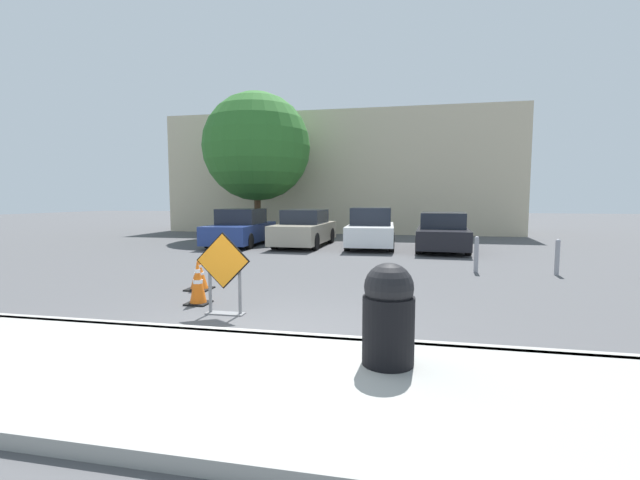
# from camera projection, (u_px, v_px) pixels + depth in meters

# --- Properties ---
(ground_plane) EXTENTS (96.00, 96.00, 0.00)m
(ground_plane) POSITION_uv_depth(u_px,v_px,m) (351.00, 252.00, 15.42)
(ground_plane) COLOR #4C4C4F
(sidewalk_strip) EXTENTS (26.98, 2.72, 0.14)m
(sidewalk_strip) POSITION_uv_depth(u_px,v_px,m) (207.00, 379.00, 4.33)
(sidewalk_strip) COLOR #999993
(sidewalk_strip) RESTS_ON ground_plane
(curb_lip) EXTENTS (26.98, 0.20, 0.14)m
(curb_lip) POSITION_uv_depth(u_px,v_px,m) (254.00, 337.00, 5.66)
(curb_lip) COLOR #999993
(curb_lip) RESTS_ON ground_plane
(road_closed_sign) EXTENTS (0.92, 0.20, 1.36)m
(road_closed_sign) POSITION_uv_depth(u_px,v_px,m) (223.00, 270.00, 6.92)
(road_closed_sign) COLOR black
(road_closed_sign) RESTS_ON ground_plane
(traffic_cone_nearest) EXTENTS (0.40, 0.40, 0.82)m
(traffic_cone_nearest) POSITION_uv_depth(u_px,v_px,m) (198.00, 282.00, 7.68)
(traffic_cone_nearest) COLOR black
(traffic_cone_nearest) RESTS_ON ground_plane
(traffic_cone_second) EXTENTS (0.49, 0.49, 0.67)m
(traffic_cone_second) POSITION_uv_depth(u_px,v_px,m) (199.00, 274.00, 8.92)
(traffic_cone_second) COLOR black
(traffic_cone_second) RESTS_ON ground_plane
(parked_car_nearest) EXTENTS (1.97, 4.56, 1.50)m
(parked_car_nearest) POSITION_uv_depth(u_px,v_px,m) (241.00, 228.00, 17.72)
(parked_car_nearest) COLOR navy
(parked_car_nearest) RESTS_ON ground_plane
(parked_car_second) EXTENTS (1.90, 4.46, 1.47)m
(parked_car_second) POSITION_uv_depth(u_px,v_px,m) (305.00, 229.00, 17.30)
(parked_car_second) COLOR #A39984
(parked_car_second) RESTS_ON ground_plane
(parked_car_third) EXTENTS (1.92, 4.29, 1.56)m
(parked_car_third) POSITION_uv_depth(u_px,v_px,m) (371.00, 229.00, 16.78)
(parked_car_third) COLOR white
(parked_car_third) RESTS_ON ground_plane
(parked_car_fourth) EXTENTS (2.02, 4.36, 1.40)m
(parked_car_fourth) POSITION_uv_depth(u_px,v_px,m) (442.00, 233.00, 15.85)
(parked_car_fourth) COLOR black
(parked_car_fourth) RESTS_ON ground_plane
(trash_bin) EXTENTS (0.55, 0.55, 1.08)m
(trash_bin) POSITION_uv_depth(u_px,v_px,m) (388.00, 314.00, 4.49)
(trash_bin) COLOR black
(trash_bin) RESTS_ON sidewalk_strip
(bollard_nearest) EXTENTS (0.12, 0.12, 0.94)m
(bollard_nearest) POSITION_uv_depth(u_px,v_px,m) (476.00, 253.00, 11.01)
(bollard_nearest) COLOR gray
(bollard_nearest) RESTS_ON ground_plane
(bollard_second) EXTENTS (0.12, 0.12, 0.90)m
(bollard_second) POSITION_uv_depth(u_px,v_px,m) (557.00, 256.00, 10.62)
(bollard_second) COLOR gray
(bollard_second) RESTS_ON ground_plane
(building_facade_backdrop) EXTENTS (19.70, 5.00, 6.69)m
(building_facade_backdrop) POSITION_uv_depth(u_px,v_px,m) (341.00, 175.00, 25.51)
(building_facade_backdrop) COLOR beige
(building_facade_backdrop) RESTS_ON ground_plane
(street_tree_behind_lot) EXTENTS (5.24, 5.24, 7.05)m
(street_tree_behind_lot) POSITION_uv_depth(u_px,v_px,m) (257.00, 147.00, 20.87)
(street_tree_behind_lot) COLOR #513823
(street_tree_behind_lot) RESTS_ON ground_plane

